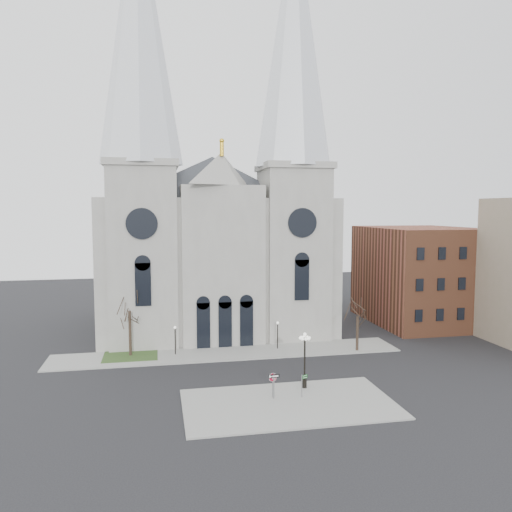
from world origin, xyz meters
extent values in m
plane|color=black|center=(0.00, 0.00, 0.00)|extent=(160.00, 160.00, 0.00)
cube|color=gray|center=(3.00, -5.00, 0.07)|extent=(18.00, 10.00, 0.14)
cube|color=gray|center=(0.00, 11.00, 0.07)|extent=(40.00, 6.00, 0.14)
cube|color=#27421C|center=(-11.00, 12.00, 0.09)|extent=(6.00, 5.00, 0.18)
cube|color=gray|center=(0.00, 26.00, 9.00)|extent=(30.00, 24.00, 18.00)
pyramid|color=#2D3035|center=(0.00, 26.00, 24.00)|extent=(33.00, 26.40, 6.00)
cube|color=gray|center=(-9.50, 17.50, 11.00)|extent=(8.00, 8.00, 22.00)
cone|color=silver|center=(-9.50, 17.50, 38.00)|extent=(9.92, 9.92, 32.00)
cylinder|color=black|center=(-9.50, 13.45, 15.00)|extent=(3.60, 0.30, 3.60)
cube|color=gray|center=(9.50, 17.50, 11.00)|extent=(8.00, 8.00, 22.00)
cone|color=silver|center=(9.50, 17.50, 38.00)|extent=(9.92, 9.92, 32.00)
cylinder|color=black|center=(9.50, 13.45, 15.00)|extent=(3.60, 0.30, 3.60)
cube|color=gray|center=(0.00, 16.00, 9.75)|extent=(10.00, 5.00, 19.50)
pyramid|color=gray|center=(0.00, 16.00, 21.50)|extent=(11.00, 5.00, 4.00)
cube|color=brown|center=(30.00, 22.00, 7.00)|extent=(14.00, 18.00, 14.00)
cylinder|color=black|center=(-11.00, 12.00, 2.62)|extent=(0.32, 0.32, 5.25)
cylinder|color=black|center=(15.00, 9.00, 2.10)|extent=(0.32, 0.32, 4.20)
cylinder|color=black|center=(-6.00, 11.50, 1.64)|extent=(0.12, 0.12, 3.00)
sphere|color=white|center=(-6.00, 11.50, 3.24)|extent=(0.32, 0.32, 0.32)
cylinder|color=black|center=(6.00, 11.50, 1.64)|extent=(0.12, 0.12, 3.00)
sphere|color=white|center=(6.00, 11.50, 3.24)|extent=(0.32, 0.32, 0.32)
cylinder|color=slate|center=(1.93, -3.41, 1.21)|extent=(0.08, 0.08, 2.13)
cylinder|color=#AD0B27|center=(1.93, -3.41, 1.95)|extent=(0.72, 0.25, 0.74)
cylinder|color=white|center=(1.93, -3.41, 1.95)|extent=(0.77, 0.25, 0.80)
cube|color=white|center=(1.93, -3.41, 2.07)|extent=(0.40, 0.14, 0.09)
cube|color=white|center=(1.93, -3.41, 1.83)|extent=(0.45, 0.15, 0.09)
cylinder|color=black|center=(5.36, -1.69, 2.44)|extent=(0.16, 0.16, 4.59)
cylinder|color=black|center=(5.36, -1.69, 0.54)|extent=(0.44, 0.44, 0.80)
sphere|color=white|center=(5.36, -1.69, 5.18)|extent=(0.32, 0.32, 0.32)
cylinder|color=slate|center=(1.96, -3.77, 1.29)|extent=(0.10, 0.10, 2.29)
cube|color=black|center=(1.96, -3.77, 2.16)|extent=(1.00, 0.13, 0.33)
cylinder|color=slate|center=(4.46, -3.86, 1.14)|extent=(0.08, 0.08, 2.00)
cube|color=#0C5716|center=(4.75, -3.73, 2.01)|extent=(0.53, 0.26, 0.14)
cube|color=#0C5716|center=(4.75, -3.73, 1.83)|extent=(0.53, 0.26, 0.14)
camera|label=1|loc=(-7.78, -44.84, 16.60)|focal=35.00mm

